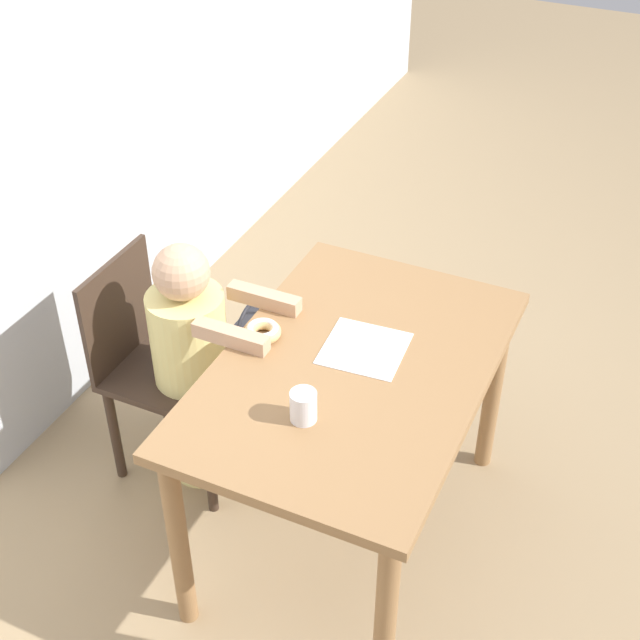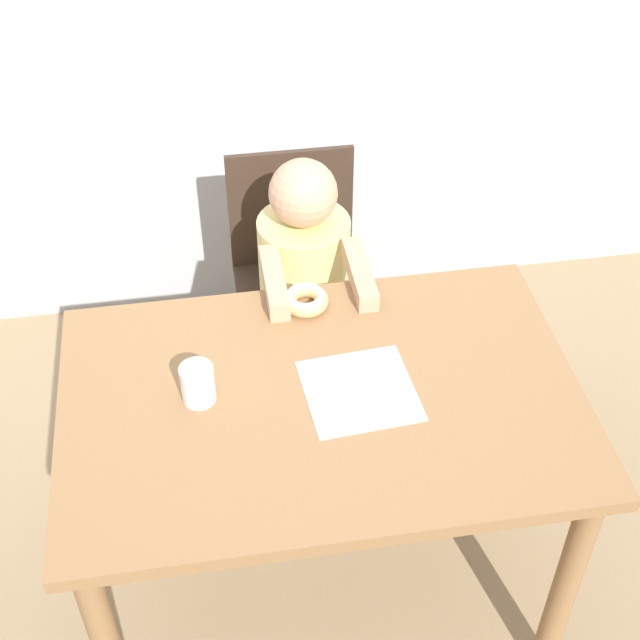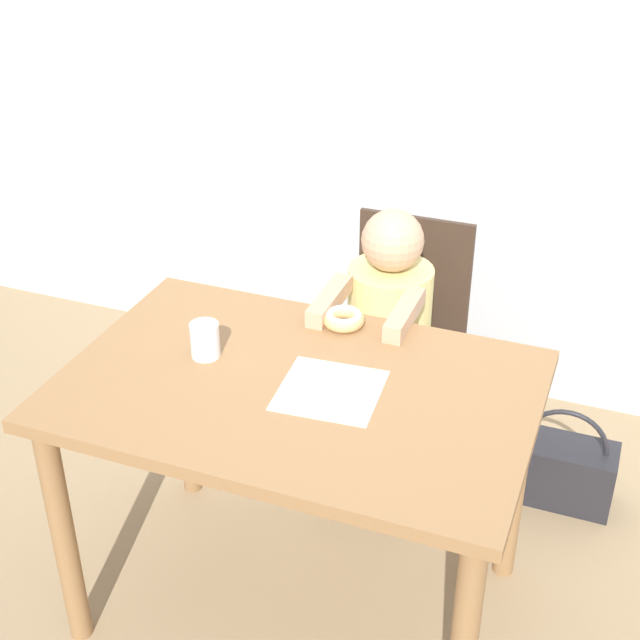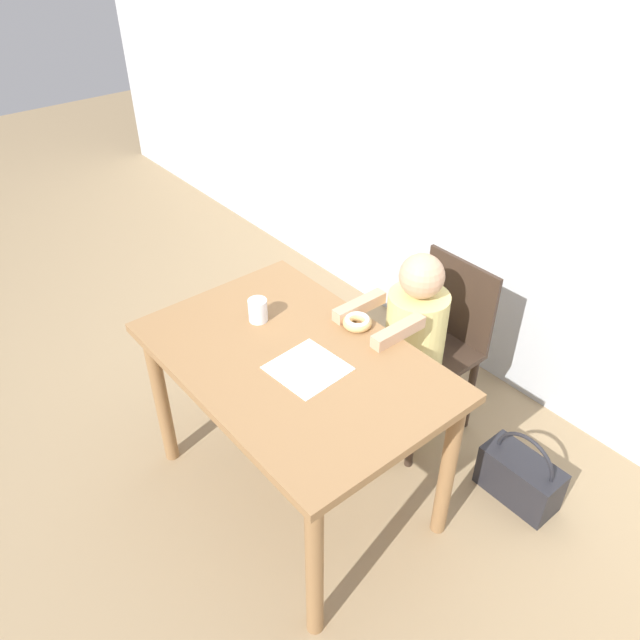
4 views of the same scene
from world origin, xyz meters
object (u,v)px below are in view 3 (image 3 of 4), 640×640
at_px(donut, 344,318).
at_px(chair, 398,347).
at_px(handbag, 561,469).
at_px(cup, 205,340).
at_px(child_figure, 387,354).

bearing_deg(donut, chair, 84.55).
relative_size(handbag, cup, 3.72).
relative_size(child_figure, donut, 8.44).
relative_size(child_figure, cup, 10.33).
bearing_deg(child_figure, chair, 90.00).
xyz_separation_m(child_figure, cup, (-0.32, -0.57, 0.30)).
xyz_separation_m(child_figure, handbag, (0.57, 0.10, -0.37)).
bearing_deg(donut, child_figure, 82.28).
height_order(donut, cup, cup).
height_order(child_figure, cup, child_figure).
bearing_deg(handbag, child_figure, -170.04).
height_order(child_figure, donut, child_figure).
xyz_separation_m(chair, donut, (-0.04, -0.42, 0.33)).
relative_size(chair, child_figure, 0.87).
xyz_separation_m(chair, cup, (-0.32, -0.69, 0.35)).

